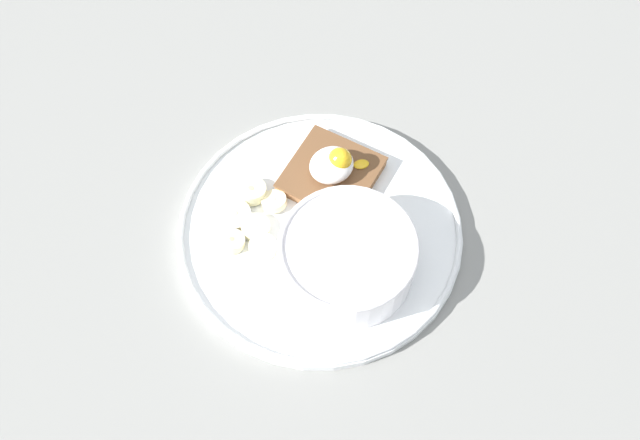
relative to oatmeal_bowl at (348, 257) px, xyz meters
The scene contains 11 objects.
ground_plane 6.99cm from the oatmeal_bowl, 97.58° to the right, with size 120.00×120.00×2.00cm, color gray.
plate 5.96cm from the oatmeal_bowl, 97.58° to the right, with size 29.69×29.69×1.60cm.
oatmeal_bowl is the anchor object (origin of this frame).
toast_slice 11.00cm from the oatmeal_bowl, 120.80° to the right, with size 11.82×11.82×1.48cm.
poached_egg 10.88cm from the oatmeal_bowl, 122.09° to the right, with size 6.44×4.51×3.22cm.
banana_slice_front 13.14cm from the oatmeal_bowl, 65.70° to the right, with size 4.47×4.51×1.36cm.
banana_slice_left 9.03cm from the oatmeal_bowl, 52.63° to the right, with size 3.73×3.79×1.25cm.
banana_slice_back 10.88cm from the oatmeal_bowl, 83.67° to the right, with size 2.72×2.83×1.36cm.
banana_slice_right 10.60cm from the oatmeal_bowl, 64.06° to the right, with size 3.88×3.90×1.03cm.
banana_slice_inner 12.18cm from the oatmeal_bowl, 51.98° to the right, with size 2.83×2.69×1.51cm.
banana_slice_outer 13.40cm from the oatmeal_bowl, 79.80° to the right, with size 4.50×4.45×1.67cm.
Camera 1 is at (22.05, 27.45, 68.22)cm, focal length 40.00 mm.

